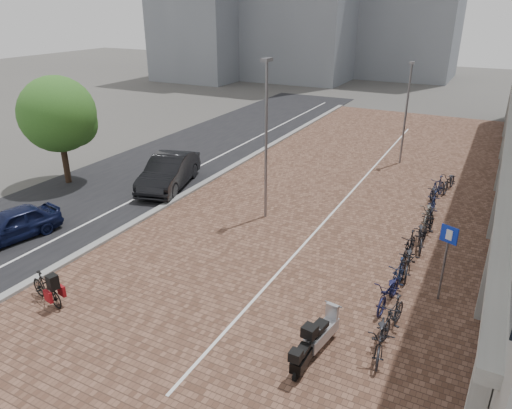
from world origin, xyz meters
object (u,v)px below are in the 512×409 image
object	(u,v)px
scooter_front	(321,331)
scooter_mid	(304,353)
hero_bike	(46,288)
parking_sign	(446,251)
car_dark	(169,172)
car_navy	(12,225)

from	to	relation	value
scooter_front	scooter_mid	size ratio (longest dim) A/B	1.17
hero_bike	parking_sign	world-z (taller)	parking_sign
hero_bike	parking_sign	size ratio (longest dim) A/B	0.68
car_dark	hero_bike	xyz separation A→B (m)	(2.85, -10.23, -0.30)
scooter_front	car_dark	bearing A→B (deg)	152.95
car_navy	parking_sign	distance (m)	16.43
car_dark	parking_sign	distance (m)	14.67
scooter_front	parking_sign	bearing A→B (deg)	65.86
car_navy	car_dark	size ratio (longest dim) A/B	0.75
car_dark	parking_sign	world-z (taller)	parking_sign
hero_bike	scooter_front	distance (m)	8.79
scooter_front	parking_sign	distance (m)	4.90
parking_sign	hero_bike	bearing A→B (deg)	-129.14
car_dark	scooter_front	xyz separation A→B (m)	(11.42, -8.26, -0.27)
hero_bike	scooter_front	size ratio (longest dim) A/B	1.07
scooter_mid	parking_sign	distance (m)	5.78
parking_sign	car_dark	bearing A→B (deg)	-174.22
scooter_front	parking_sign	size ratio (longest dim) A/B	0.63
car_dark	scooter_front	world-z (taller)	car_dark
car_dark	parking_sign	bearing A→B (deg)	-33.03
parking_sign	scooter_front	bearing A→B (deg)	-100.18
scooter_front	parking_sign	xyz separation A→B (m)	(2.58, 3.98, 1.23)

